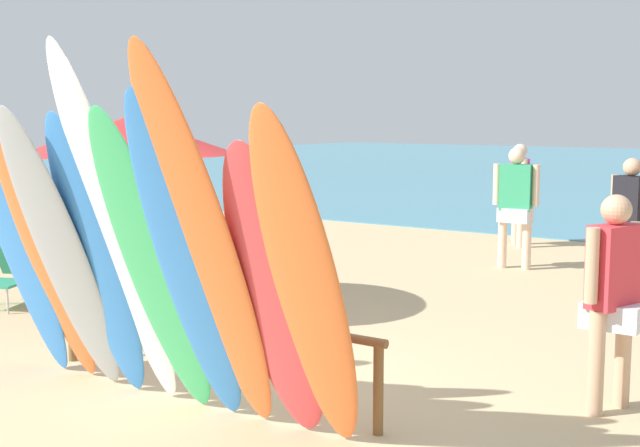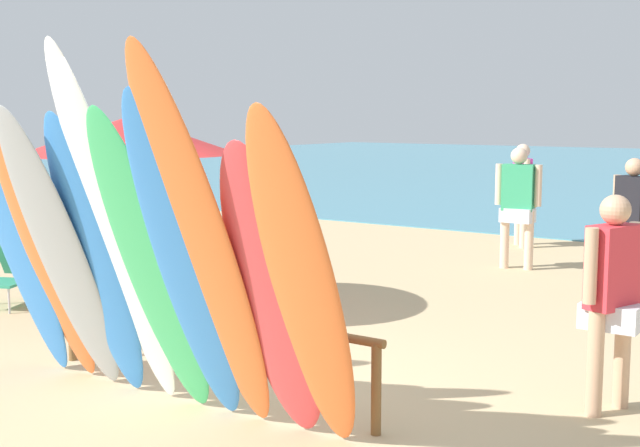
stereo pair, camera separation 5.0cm
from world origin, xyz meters
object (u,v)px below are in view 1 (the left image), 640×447
Objects in this scene: beachgoer_strolling at (516,199)px; beach_umbrella at (128,135)px; beachgoer_by_water at (630,214)px; beachgoer_midbeach at (519,188)px; surfboard_green_5 at (153,267)px; surfboard_red_8 at (276,296)px; surfboard_blue_0 at (9,221)px; surfboard_white_4 at (116,232)px; surfboard_grey_2 at (62,254)px; surfboard_orange_1 at (44,254)px; beachgoer_photographing at (613,288)px; surfboard_blue_6 at (187,265)px; surfboard_rack at (204,326)px; beach_chair_blue at (96,254)px; surfboard_orange_7 at (206,248)px; surfboard_orange_9 at (307,287)px; beach_chair_red at (190,257)px; surfboard_blue_3 at (97,260)px; beach_chair_striped at (8,268)px.

beachgoer_strolling is 5.52m from beach_umbrella.
beachgoer_midbeach is at bearing -18.45° from beachgoer_by_water.
surfboard_red_8 is (0.98, 0.09, -0.10)m from surfboard_green_5.
surfboard_white_4 reaches higher than surfboard_blue_0.
beach_umbrella is (-1.62, 2.22, 0.81)m from surfboard_grey_2.
surfboard_white_4 reaches higher than surfboard_orange_1.
surfboard_grey_2 is 1.51× the size of beachgoer_photographing.
surfboard_white_4 reaches higher than surfboard_blue_6.
surfboard_rack is 1.19m from surfboard_grey_2.
surfboard_green_5 is 3.25m from beachgoer_photographing.
surfboard_green_5 is 3.46m from beach_umbrella.
surfboard_white_4 is 3.49× the size of beach_chair_blue.
beach_umbrella is (-3.11, 2.29, 0.62)m from surfboard_orange_7.
beachgoer_strolling is at bearing 83.06° from surfboard_orange_1.
surfboard_red_8 is (1.13, -0.59, 0.48)m from surfboard_rack.
beachgoer_photographing is (1.97, 2.11, -0.39)m from surfboard_orange_7.
beach_chair_blue is (-3.80, 2.25, -0.11)m from surfboard_rack.
surfboard_orange_9 is at bearing -12.56° from beachgoer_photographing.
surfboard_orange_1 is 1.07× the size of surfboard_red_8.
surfboard_rack is 4.05× the size of beach_chair_red.
beachgoer_by_water is (1.14, 6.65, -0.23)m from surfboard_blue_6.
surfboard_grey_2 is at bearing -50.05° from beach_chair_blue.
surfboard_blue_0 reaches higher than beach_umbrella.
surfboard_orange_9 is at bearing 115.62° from beachgoer_by_water.
beach_chair_red is at bearing 129.37° from surfboard_white_4.
beachgoer_strolling reaches higher than beachgoer_midbeach.
beachgoer_by_water is (2.36, -2.45, -0.03)m from beachgoer_midbeach.
surfboard_blue_3 reaches higher than beach_chair_red.
surfboard_green_5 is 4.97m from beach_chair_blue.
surfboard_orange_1 is at bearing 178.86° from surfboard_green_5.
surfboard_green_5 is (1.60, -0.03, -0.20)m from surfboard_blue_0.
surfboard_orange_7 reaches higher than surfboard_rack.
surfboard_orange_9 reaches higher than beach_umbrella.
surfboard_green_5 is 0.95× the size of surfboard_blue_6.
surfboard_white_4 reaches higher than surfboard_green_5.
surfboard_orange_9 is (1.88, -0.03, 0.02)m from surfboard_blue_3.
surfboard_blue_3 is at bearing -48.65° from beach_chair_striped.
beach_chair_blue is at bearing 152.69° from beach_umbrella.
surfboard_white_4 is 1.23× the size of beach_umbrella.
beachgoer_midbeach is 2.08× the size of beach_chair_blue.
surfboard_orange_1 is 7.11m from beachgoer_strolling.
beachgoer_photographing is at bearing 48.05° from surfboard_red_8.
surfboard_red_8 is at bearing 7.07° from surfboard_blue_6.
surfboard_rack is 1.90× the size of beachgoer_strolling.
surfboard_blue_6 is 7.16m from beachgoer_strolling.
beachgoer_strolling is 1.73m from beachgoer_by_water.
surfboard_blue_6 is 0.66m from surfboard_red_8.
beachgoer_midbeach is 5.98m from beach_chair_red.
beachgoer_by_water is 1.88× the size of beach_chair_striped.
surfboard_rack is 4.41m from beach_chair_blue.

